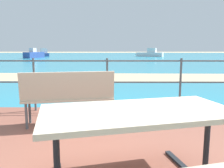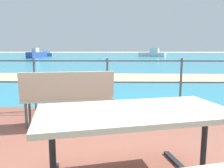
{
  "view_description": "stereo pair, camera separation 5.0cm",
  "coord_description": "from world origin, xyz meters",
  "px_view_note": "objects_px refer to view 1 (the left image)",
  "views": [
    {
      "loc": [
        0.13,
        -2.16,
        1.31
      ],
      "look_at": [
        0.1,
        2.06,
        0.66
      ],
      "focal_mm": 36.29,
      "sensor_mm": 36.0,
      "label": 1
    },
    {
      "loc": [
        0.18,
        -2.15,
        1.31
      ],
      "look_at": [
        0.1,
        2.06,
        0.66
      ],
      "focal_mm": 36.29,
      "sensor_mm": 36.0,
      "label": 2
    }
  ],
  "objects_px": {
    "picnic_table": "(138,131)",
    "boat_near": "(44,54)",
    "park_bench": "(68,94)",
    "boat_mid": "(150,54)",
    "boat_far": "(35,55)"
  },
  "relations": [
    {
      "from": "boat_near",
      "to": "boat_mid",
      "type": "relative_size",
      "value": 0.73
    },
    {
      "from": "boat_far",
      "to": "boat_near",
      "type": "bearing_deg",
      "value": 24.07
    },
    {
      "from": "picnic_table",
      "to": "boat_near",
      "type": "distance_m",
      "value": 43.05
    },
    {
      "from": "picnic_table",
      "to": "boat_mid",
      "type": "distance_m",
      "value": 39.95
    },
    {
      "from": "park_bench",
      "to": "boat_mid",
      "type": "height_order",
      "value": "boat_mid"
    },
    {
      "from": "park_bench",
      "to": "boat_mid",
      "type": "xyz_separation_m",
      "value": [
        7.22,
        37.6,
        -0.07
      ]
    },
    {
      "from": "picnic_table",
      "to": "park_bench",
      "type": "bearing_deg",
      "value": 102.69
    },
    {
      "from": "picnic_table",
      "to": "boat_far",
      "type": "relative_size",
      "value": 0.42
    },
    {
      "from": "boat_near",
      "to": "boat_far",
      "type": "relative_size",
      "value": 0.86
    },
    {
      "from": "boat_near",
      "to": "boat_far",
      "type": "height_order",
      "value": "boat_far"
    },
    {
      "from": "picnic_table",
      "to": "boat_near",
      "type": "height_order",
      "value": "boat_near"
    },
    {
      "from": "picnic_table",
      "to": "boat_mid",
      "type": "relative_size",
      "value": 0.35
    },
    {
      "from": "picnic_table",
      "to": "boat_near",
      "type": "bearing_deg",
      "value": 94.01
    },
    {
      "from": "picnic_table",
      "to": "park_bench",
      "type": "height_order",
      "value": "park_bench"
    },
    {
      "from": "park_bench",
      "to": "boat_near",
      "type": "xyz_separation_m",
      "value": [
        -12.44,
        39.07,
        -0.09
      ]
    }
  ]
}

